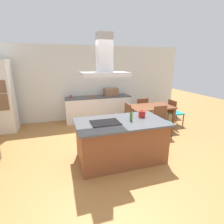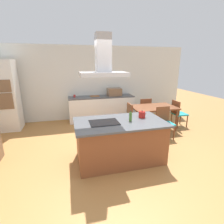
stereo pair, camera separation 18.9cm
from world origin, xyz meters
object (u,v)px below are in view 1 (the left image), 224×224
object	(u,v)px
coffee_mug_red	(71,96)
tea_kettle	(142,114)
dining_table	(151,109)
range_hood	(104,63)
chair_at_left_end	(124,116)
chair_facing_back_wall	(141,108)
chair_facing_island	(162,119)
wall_oven_stack	(0,97)
chair_at_right_end	(174,111)
cutting_board	(91,96)
cooktop	(105,123)
olive_oil_bottle	(131,116)
countertop_microwave	(111,92)

from	to	relation	value
coffee_mug_red	tea_kettle	bearing A→B (deg)	-64.19
dining_table	range_hood	size ratio (longest dim) A/B	1.56
chair_at_left_end	chair_facing_back_wall	xyz separation A→B (m)	(0.92, 0.67, 0.00)
range_hood	chair_facing_island	bearing A→B (deg)	23.45
wall_oven_stack	dining_table	size ratio (longest dim) A/B	1.57
dining_table	chair_at_right_end	xyz separation A→B (m)	(0.92, 0.00, -0.16)
chair_at_left_end	range_hood	bearing A→B (deg)	-124.32
coffee_mug_red	chair_at_right_end	world-z (taller)	coffee_mug_red
chair_facing_island	cutting_board	bearing A→B (deg)	128.52
tea_kettle	range_hood	world-z (taller)	range_hood
coffee_mug_red	dining_table	xyz separation A→B (m)	(2.40, -1.43, -0.28)
chair_at_left_end	chair_facing_back_wall	distance (m)	1.13
wall_oven_stack	chair_facing_back_wall	world-z (taller)	wall_oven_stack
cooktop	cutting_board	size ratio (longest dim) A/B	1.76
dining_table	chair_at_right_end	size ratio (longest dim) A/B	1.57
olive_oil_bottle	wall_oven_stack	distance (m)	4.12
cooktop	countertop_microwave	world-z (taller)	countertop_microwave
tea_kettle	olive_oil_bottle	xyz separation A→B (m)	(-0.34, -0.17, 0.03)
wall_oven_stack	chair_facing_back_wall	size ratio (longest dim) A/B	2.47
tea_kettle	cutting_board	distance (m)	2.87
tea_kettle	countertop_microwave	bearing A→B (deg)	87.64
dining_table	chair_facing_island	size ratio (longest dim) A/B	1.57
countertop_microwave	wall_oven_stack	world-z (taller)	wall_oven_stack
tea_kettle	dining_table	distance (m)	1.75
coffee_mug_red	wall_oven_stack	xyz separation A→B (m)	(-2.10, -0.29, 0.16)
chair_facing_island	olive_oil_bottle	bearing A→B (deg)	-147.22
cutting_board	chair_at_left_end	size ratio (longest dim) A/B	0.38
cooktop	range_hood	size ratio (longest dim) A/B	0.67
cutting_board	wall_oven_stack	size ratio (longest dim) A/B	0.15
cutting_board	chair_facing_island	xyz separation A→B (m)	(1.66, -2.09, -0.40)
wall_oven_stack	range_hood	size ratio (longest dim) A/B	2.44
dining_table	chair_at_right_end	bearing A→B (deg)	0.00
countertop_microwave	coffee_mug_red	bearing A→B (deg)	177.74
dining_table	chair_facing_back_wall	xyz separation A→B (m)	(0.00, 0.67, -0.16)
coffee_mug_red	cutting_board	bearing A→B (deg)	-0.63
coffee_mug_red	chair_facing_island	bearing A→B (deg)	-41.16
dining_table	olive_oil_bottle	bearing A→B (deg)	-131.60
tea_kettle	countertop_microwave	distance (m)	2.76
cutting_board	chair_facing_back_wall	distance (m)	1.87
coffee_mug_red	chair_facing_island	xyz separation A→B (m)	(2.40, -2.09, -0.44)
coffee_mug_red	dining_table	distance (m)	2.80
cooktop	chair_facing_back_wall	xyz separation A→B (m)	(1.95, 2.17, -0.40)
olive_oil_bottle	chair_facing_island	xyz separation A→B (m)	(1.38, 0.89, -0.49)
olive_oil_bottle	wall_oven_stack	xyz separation A→B (m)	(-3.12, 2.69, 0.10)
tea_kettle	dining_table	bearing A→B (deg)	53.13
coffee_mug_red	dining_table	bearing A→B (deg)	-30.82
dining_table	chair_facing_back_wall	distance (m)	0.68
olive_oil_bottle	countertop_microwave	xyz separation A→B (m)	(0.46, 2.92, 0.04)
wall_oven_stack	olive_oil_bottle	bearing A→B (deg)	-40.78
range_hood	tea_kettle	bearing A→B (deg)	8.02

